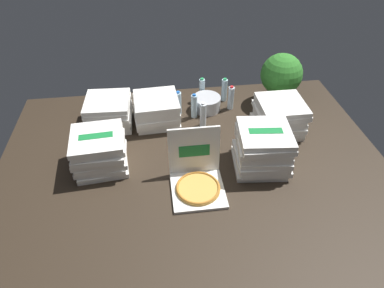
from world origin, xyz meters
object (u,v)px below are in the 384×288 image
at_px(pizza_stack_right_far, 279,117).
at_px(water_bottle_0, 203,115).
at_px(pizza_stack_left_near, 262,149).
at_px(water_bottle_5, 194,106).
at_px(potted_plant, 281,76).
at_px(pizza_stack_center_far, 109,112).
at_px(ice_bucket, 207,103).
at_px(water_bottle_3, 202,90).
at_px(water_bottle_2, 178,103).
at_px(water_bottle_1, 224,90).
at_px(water_bottle_4, 231,98).
at_px(open_pizza_box, 197,178).
at_px(pizza_stack_left_far, 100,151).
at_px(pizza_stack_right_mid, 156,110).

bearing_deg(pizza_stack_right_far, water_bottle_0, 166.52).
xyz_separation_m(pizza_stack_left_near, water_bottle_0, (-0.38, 0.59, -0.05)).
relative_size(water_bottle_5, potted_plant, 0.49).
height_order(pizza_stack_center_far, potted_plant, potted_plant).
bearing_deg(ice_bucket, potted_plant, 3.65).
xyz_separation_m(ice_bucket, water_bottle_3, (-0.02, 0.17, 0.05)).
height_order(water_bottle_2, water_bottle_5, same).
bearing_deg(pizza_stack_right_far, water_bottle_3, 135.45).
relative_size(pizza_stack_right_far, water_bottle_1, 1.73).
bearing_deg(pizza_stack_left_near, water_bottle_4, 94.26).
bearing_deg(water_bottle_2, open_pizza_box, -87.39).
bearing_deg(pizza_stack_left_far, water_bottle_3, 42.20).
relative_size(water_bottle_2, water_bottle_4, 1.00).
height_order(pizza_stack_right_far, water_bottle_1, pizza_stack_right_far).
bearing_deg(pizza_stack_left_far, potted_plant, 23.20).
bearing_deg(water_bottle_0, water_bottle_4, 38.36).
xyz_separation_m(water_bottle_4, potted_plant, (0.50, 0.06, 0.17)).
bearing_deg(water_bottle_0, pizza_stack_right_far, -13.48).
bearing_deg(water_bottle_4, water_bottle_1, 102.63).
height_order(ice_bucket, potted_plant, potted_plant).
xyz_separation_m(pizza_stack_center_far, water_bottle_3, (0.92, 0.30, -0.01)).
height_order(pizza_stack_left_far, water_bottle_4, pizza_stack_left_far).
xyz_separation_m(pizza_stack_right_mid, water_bottle_0, (0.42, -0.12, -0.01)).
bearing_deg(water_bottle_2, pizza_stack_left_near, -54.20).
distance_m(pizza_stack_left_far, water_bottle_4, 1.39).
distance_m(ice_bucket, water_bottle_2, 0.29).
xyz_separation_m(pizza_stack_center_far, water_bottle_1, (1.14, 0.27, -0.01)).
distance_m(pizza_stack_center_far, ice_bucket, 0.95).
bearing_deg(pizza_stack_right_mid, potted_plant, 8.73).
bearing_deg(water_bottle_4, pizza_stack_right_mid, -170.08).
distance_m(pizza_stack_right_far, pizza_stack_right_mid, 1.12).
bearing_deg(ice_bucket, pizza_stack_right_mid, -164.01).
xyz_separation_m(ice_bucket, water_bottle_0, (-0.08, -0.27, 0.05)).
distance_m(water_bottle_1, water_bottle_4, 0.16).
xyz_separation_m(pizza_stack_left_far, pizza_stack_left_near, (1.28, -0.17, 0.02)).
height_order(pizza_stack_right_far, ice_bucket, pizza_stack_right_far).
distance_m(water_bottle_5, potted_plant, 0.91).
bearing_deg(pizza_stack_right_far, potted_plant, 71.52).
xyz_separation_m(pizza_stack_left_near, water_bottle_2, (-0.59, 0.81, -0.05)).
bearing_deg(potted_plant, ice_bucket, -176.35).
relative_size(pizza_stack_left_near, water_bottle_1, 1.81).
relative_size(pizza_stack_left_near, potted_plant, 0.89).
bearing_deg(pizza_stack_center_far, water_bottle_2, 6.99).
xyz_separation_m(water_bottle_2, water_bottle_3, (0.26, 0.22, 0.00)).
bearing_deg(pizza_stack_left_far, water_bottle_4, 29.07).
distance_m(pizza_stack_left_near, water_bottle_1, 1.00).
height_order(pizza_stack_left_far, ice_bucket, pizza_stack_left_far).
xyz_separation_m(pizza_stack_left_near, water_bottle_5, (-0.44, 0.75, -0.05)).
height_order(ice_bucket, water_bottle_5, water_bottle_5).
distance_m(pizza_stack_right_far, ice_bucket, 0.73).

